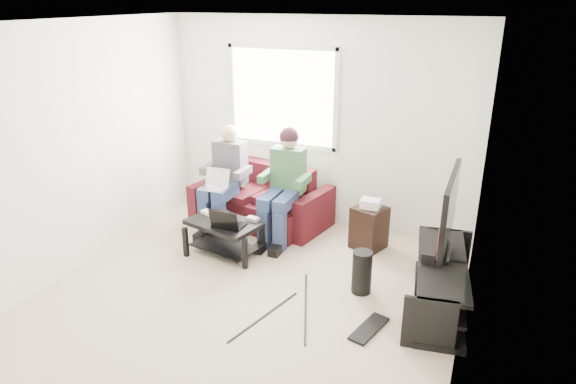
{
  "coord_description": "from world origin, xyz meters",
  "views": [
    {
      "loc": [
        2.05,
        -3.77,
        2.8
      ],
      "look_at": [
        0.25,
        0.6,
        0.99
      ],
      "focal_mm": 32.0,
      "sensor_mm": 36.0,
      "label": 1
    }
  ],
  "objects_px": {
    "coffee_table": "(224,230)",
    "tv_stand": "(440,285)",
    "tv": "(449,211)",
    "subwoofer": "(362,272)",
    "sofa": "(263,203)",
    "end_table": "(369,226)"
  },
  "relations": [
    {
      "from": "coffee_table",
      "to": "end_table",
      "type": "xyz_separation_m",
      "value": [
        1.5,
        0.79,
        -0.02
      ]
    },
    {
      "from": "coffee_table",
      "to": "end_table",
      "type": "bearing_deg",
      "value": 27.91
    },
    {
      "from": "sofa",
      "to": "end_table",
      "type": "height_order",
      "value": "sofa"
    },
    {
      "from": "sofa",
      "to": "end_table",
      "type": "bearing_deg",
      "value": -6.0
    },
    {
      "from": "coffee_table",
      "to": "tv_stand",
      "type": "height_order",
      "value": "tv_stand"
    },
    {
      "from": "sofa",
      "to": "tv_stand",
      "type": "height_order",
      "value": "sofa"
    },
    {
      "from": "sofa",
      "to": "subwoofer",
      "type": "distance_m",
      "value": 1.99
    },
    {
      "from": "coffee_table",
      "to": "tv",
      "type": "height_order",
      "value": "tv"
    },
    {
      "from": "sofa",
      "to": "tv_stand",
      "type": "distance_m",
      "value": 2.61
    },
    {
      "from": "tv_stand",
      "to": "end_table",
      "type": "distance_m",
      "value": 1.33
    },
    {
      "from": "sofa",
      "to": "subwoofer",
      "type": "xyz_separation_m",
      "value": [
        1.62,
        -1.15,
        -0.06
      ]
    },
    {
      "from": "tv_stand",
      "to": "end_table",
      "type": "height_order",
      "value": "end_table"
    },
    {
      "from": "sofa",
      "to": "subwoofer",
      "type": "height_order",
      "value": "sofa"
    },
    {
      "from": "end_table",
      "to": "tv_stand",
      "type": "bearing_deg",
      "value": -45.75
    },
    {
      "from": "coffee_table",
      "to": "subwoofer",
      "type": "relative_size",
      "value": 2.03
    },
    {
      "from": "subwoofer",
      "to": "end_table",
      "type": "bearing_deg",
      "value": 100.02
    },
    {
      "from": "tv",
      "to": "subwoofer",
      "type": "relative_size",
      "value": 2.45
    },
    {
      "from": "sofa",
      "to": "tv",
      "type": "relative_size",
      "value": 1.61
    },
    {
      "from": "tv_stand",
      "to": "tv",
      "type": "bearing_deg",
      "value": 91.47
    },
    {
      "from": "sofa",
      "to": "tv",
      "type": "distance_m",
      "value": 2.65
    },
    {
      "from": "tv_stand",
      "to": "tv",
      "type": "relative_size",
      "value": 1.4
    },
    {
      "from": "subwoofer",
      "to": "coffee_table",
      "type": "bearing_deg",
      "value": 173.19
    }
  ]
}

